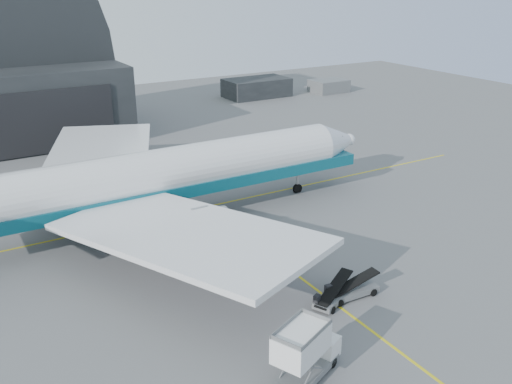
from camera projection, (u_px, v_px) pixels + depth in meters
ground at (304, 280)px, 51.06m from camera, size 200.00×200.00×0.00m
taxi_lines at (236, 229)px, 61.21m from camera, size 80.00×42.12×0.02m
distant_bldg_a at (257, 97)px, 126.93m from camera, size 14.00×8.00×4.00m
distant_bldg_b at (329, 92)px, 131.83m from camera, size 8.00×6.00×2.80m
airliner at (154, 177)px, 60.73m from camera, size 54.96×53.29×19.29m
catering_truck at (305, 353)px, 37.95m from camera, size 6.43×4.46×4.16m
pushback_tug at (267, 236)px, 58.08m from camera, size 4.14×2.64×1.83m
belt_loader_a at (333, 295)px, 47.60m from camera, size 5.01×3.49×1.92m
belt_loader_b at (351, 291)px, 48.27m from camera, size 5.19×1.96×1.97m
traffic_cone at (285, 261)px, 54.01m from camera, size 0.40×0.40×0.58m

